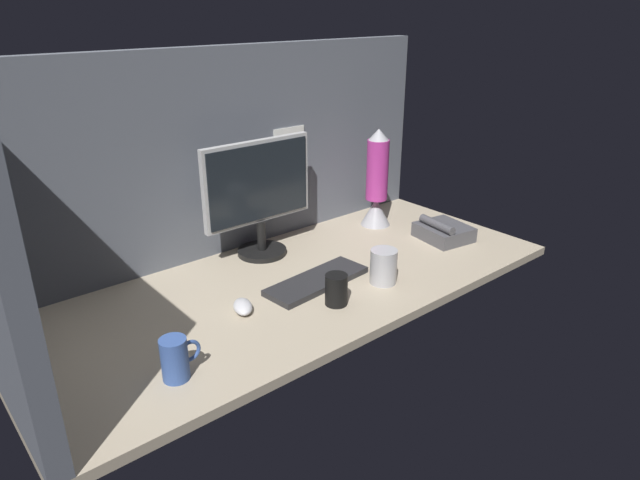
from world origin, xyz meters
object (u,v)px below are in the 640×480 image
at_px(keyboard, 317,281).
at_px(lava_lamp, 377,186).
at_px(mug_steel, 383,266).
at_px(desk_phone, 443,231).
at_px(mug_black_travel, 336,290).
at_px(mouse, 243,307).
at_px(mug_ceramic_blue, 176,359).
at_px(monitor, 259,193).

xyz_separation_m(keyboard, lava_lamp, (0.54, 0.26, 0.16)).
relative_size(mug_steel, lava_lamp, 0.29).
relative_size(keyboard, mug_steel, 3.17).
bearing_deg(desk_phone, mug_black_travel, -170.05).
bearing_deg(desk_phone, lava_lamp, 107.01).
bearing_deg(keyboard, mouse, 174.29).
height_order(mug_ceramic_blue, desk_phone, mug_ceramic_blue).
relative_size(mug_steel, desk_phone, 0.55).
xyz_separation_m(keyboard, mug_ceramic_blue, (-0.59, -0.17, 0.05)).
distance_m(keyboard, mug_black_travel, 0.15).
bearing_deg(keyboard, mug_ceramic_blue, -169.17).
bearing_deg(mug_black_travel, mouse, 149.36).
relative_size(monitor, mug_ceramic_blue, 3.87).
relative_size(mug_ceramic_blue, mug_black_travel, 1.14).
bearing_deg(monitor, lava_lamp, -6.75).
height_order(mug_black_travel, mug_steel, mug_steel).
distance_m(monitor, mug_steel, 0.52).
height_order(monitor, mug_black_travel, monitor).
xyz_separation_m(monitor, mug_ceramic_blue, (-0.59, -0.49, -0.18)).
bearing_deg(desk_phone, mug_ceramic_blue, -173.37).
distance_m(mug_ceramic_blue, lava_lamp, 1.21).
bearing_deg(monitor, mouse, -131.96).
bearing_deg(mug_ceramic_blue, keyboard, 15.79).
xyz_separation_m(mouse, lava_lamp, (0.82, 0.26, 0.15)).
bearing_deg(mouse, mug_ceramic_blue, -126.60).
distance_m(monitor, mouse, 0.48).
height_order(monitor, desk_phone, monitor).
distance_m(monitor, keyboard, 0.39).
bearing_deg(lava_lamp, monitor, 173.25).
height_order(keyboard, mug_ceramic_blue, mug_ceramic_blue).
distance_m(mouse, mug_ceramic_blue, 0.35).
bearing_deg(mug_ceramic_blue, mug_black_travel, 2.56).
height_order(mouse, mug_steel, mug_steel).
relative_size(mug_ceramic_blue, lava_lamp, 0.28).
xyz_separation_m(mug_ceramic_blue, mug_steel, (0.76, 0.03, 0.00)).
xyz_separation_m(monitor, lava_lamp, (0.54, -0.06, -0.07)).
bearing_deg(desk_phone, mouse, 178.16).
bearing_deg(mug_steel, desk_phone, 13.51).
xyz_separation_m(monitor, desk_phone, (0.62, -0.35, -0.20)).
distance_m(monitor, mug_black_travel, 0.50).
xyz_separation_m(mug_ceramic_blue, desk_phone, (1.21, 0.14, -0.02)).
height_order(monitor, mug_ceramic_blue, monitor).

